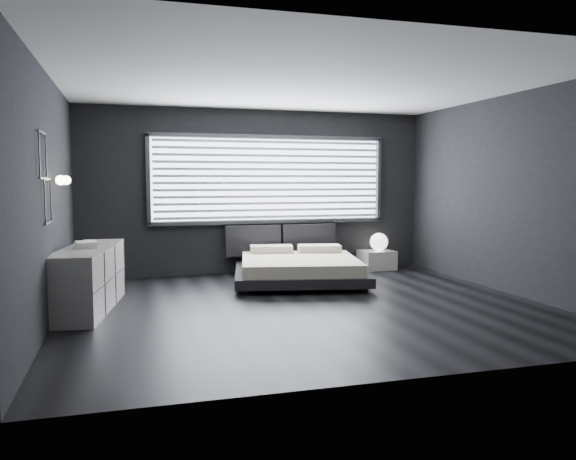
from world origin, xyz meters
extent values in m
plane|color=black|center=(0.00, 0.00, 0.00)|extent=(6.00, 6.00, 0.00)
plane|color=white|center=(0.00, 0.00, 2.80)|extent=(6.00, 6.00, 0.00)
cube|color=black|center=(0.00, 2.75, 1.40)|extent=(6.00, 0.04, 2.80)
cube|color=black|center=(0.00, -2.75, 1.40)|extent=(6.00, 0.04, 2.80)
cube|color=black|center=(-3.00, 0.00, 1.40)|extent=(0.04, 5.50, 2.80)
cube|color=black|center=(3.00, 0.00, 1.40)|extent=(0.04, 5.50, 2.80)
cube|color=white|center=(0.20, 2.73, 1.61)|extent=(4.00, 0.02, 1.38)
cube|color=#47474C|center=(-1.84, 2.70, 1.61)|extent=(0.06, 0.08, 1.48)
cube|color=#47474C|center=(2.24, 2.70, 1.61)|extent=(0.06, 0.08, 1.48)
cube|color=#47474C|center=(0.20, 2.70, 2.34)|extent=(4.14, 0.08, 0.06)
cube|color=#47474C|center=(0.20, 2.70, 0.88)|extent=(4.14, 0.08, 0.06)
cube|color=silver|center=(0.20, 2.67, 1.61)|extent=(3.94, 0.03, 1.32)
cube|color=black|center=(-0.12, 2.64, 0.57)|extent=(0.96, 0.16, 0.52)
cube|color=black|center=(0.88, 2.64, 0.57)|extent=(0.96, 0.16, 0.52)
cylinder|color=silver|center=(-2.95, 0.05, 1.60)|extent=(0.10, 0.02, 0.02)
sphere|color=#FFE5B7|center=(-2.88, 0.05, 1.60)|extent=(0.11, 0.11, 0.11)
cylinder|color=silver|center=(-2.95, 0.65, 1.60)|extent=(0.10, 0.02, 0.02)
sphere|color=#FFE5B7|center=(-2.88, 0.65, 1.60)|extent=(0.11, 0.11, 0.11)
cube|color=#47474C|center=(-2.98, -0.55, 2.08)|extent=(0.01, 0.46, 0.02)
cube|color=#47474C|center=(-2.98, -0.55, 1.62)|extent=(0.01, 0.46, 0.02)
cube|color=#47474C|center=(-2.98, -0.32, 1.85)|extent=(0.01, 0.02, 0.46)
cube|color=#47474C|center=(-2.98, -0.78, 1.85)|extent=(0.01, 0.02, 0.46)
cube|color=#47474C|center=(-2.98, -0.30, 1.61)|extent=(0.01, 0.46, 0.02)
cube|color=#47474C|center=(-2.98, -0.30, 1.15)|extent=(0.01, 0.46, 0.02)
cube|color=#47474C|center=(-2.98, -0.07, 1.38)|extent=(0.01, 0.02, 0.46)
cube|color=#47474C|center=(-2.98, -0.53, 1.38)|extent=(0.01, 0.02, 0.46)
cube|color=black|center=(-0.61, 0.97, 0.04)|extent=(0.13, 0.13, 0.07)
cube|color=black|center=(1.07, 0.63, 0.04)|extent=(0.13, 0.13, 0.07)
cube|color=black|center=(-0.30, 2.47, 0.04)|extent=(0.13, 0.13, 0.07)
cube|color=black|center=(1.37, 2.13, 0.04)|extent=(0.13, 0.13, 0.07)
cube|color=black|center=(0.38, 1.55, 0.14)|extent=(2.32, 2.25, 0.14)
cube|color=beige|center=(0.38, 1.55, 0.31)|extent=(2.08, 2.08, 0.18)
cube|color=beige|center=(0.13, 2.32, 0.45)|extent=(0.76, 0.51, 0.12)
cube|color=beige|center=(0.92, 2.16, 0.45)|extent=(0.76, 0.51, 0.12)
cube|color=beige|center=(2.12, 2.47, 0.17)|extent=(0.61, 0.52, 0.34)
sphere|color=white|center=(2.14, 2.44, 0.50)|extent=(0.32, 0.32, 0.32)
cube|color=beige|center=(-2.65, 0.54, 0.39)|extent=(0.85, 2.01, 0.78)
cube|color=#47474C|center=(-2.38, 0.49, 0.39)|extent=(0.32, 1.90, 0.76)
cube|color=silver|center=(-2.67, 0.52, 0.80)|extent=(0.31, 0.39, 0.04)
cube|color=silver|center=(-2.66, 0.50, 0.84)|extent=(0.29, 0.36, 0.03)
camera|label=1|loc=(-2.15, -6.71, 1.60)|focal=35.00mm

